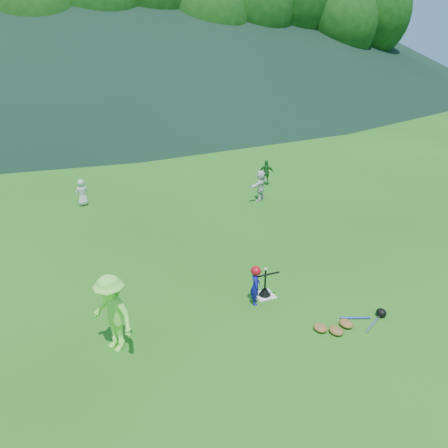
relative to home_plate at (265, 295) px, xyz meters
name	(u,v)px	position (x,y,z in m)	size (l,w,h in m)	color
ground	(265,295)	(0.00, 0.00, -0.01)	(120.00, 120.00, 0.00)	#1D5A14
home_plate	(265,295)	(0.00, 0.00, 0.00)	(0.45, 0.45, 0.02)	silver
baseball	(266,269)	(0.00, 0.00, 0.73)	(0.08, 0.08, 0.08)	white
batter_child	(255,286)	(-0.36, -0.19, 0.47)	(0.35, 0.23, 0.95)	#19179E
adult_coach	(112,314)	(-3.69, -0.52, 0.82)	(1.08, 0.62, 1.67)	#84F648
fielder_a	(82,193)	(-3.29, 8.10, 0.48)	(0.48, 0.31, 0.98)	beige
fielder_c	(266,173)	(4.08, 7.50, 0.52)	(0.63, 0.26, 1.07)	#1F6A26
fielder_d	(260,185)	(3.01, 6.01, 0.58)	(1.09, 0.35, 1.17)	silver
batting_tee	(265,291)	(0.00, 0.00, 0.12)	(0.30, 0.30, 0.68)	black
batter_gear	(257,271)	(-0.34, -0.19, 0.85)	(0.73, 0.26, 0.31)	#AE0B17
equipment_pile	(347,324)	(1.06, -1.78, 0.06)	(1.80, 0.70, 0.19)	olive
outfield_fence	(94,106)	(0.00, 28.00, 0.69)	(70.07, 0.08, 1.33)	gray
tree_line	(76,3)	(0.20, 33.83, 8.20)	(70.04, 11.40, 14.82)	#382314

